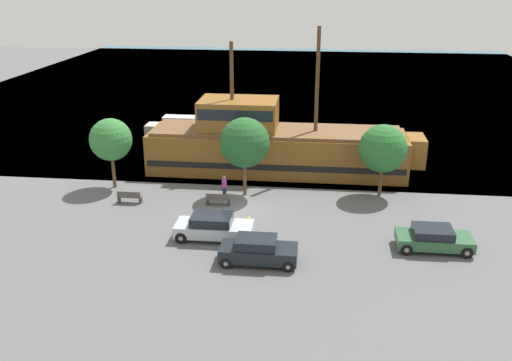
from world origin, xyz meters
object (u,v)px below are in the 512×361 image
object	(u,v)px
moored_boat_dockside	(184,128)
parked_car_curb_front	(214,227)
bench_promenade_east	(218,199)
parked_car_curb_rear	(434,238)
bench_promenade_west	(129,197)
pirate_ship	(273,145)
pedestrian_walking_near	(224,187)
parked_car_curb_mid	(258,251)
fire_hydrant	(249,222)

from	to	relation	value
moored_boat_dockside	parked_car_curb_front	xyz separation A→B (m)	(6.91, -22.08, 0.08)
moored_boat_dockside	bench_promenade_east	size ratio (longest dim) A/B	4.90
parked_car_curb_rear	moored_boat_dockside	bearing A→B (deg)	131.22
parked_car_curb_front	bench_promenade_west	distance (m)	8.12
pirate_ship	pedestrian_walking_near	bearing A→B (deg)	-113.84
parked_car_curb_rear	bench_promenade_west	xyz separation A→B (m)	(-19.05, 4.71, -0.23)
parked_car_curb_mid	parked_car_curb_rear	world-z (taller)	parked_car_curb_mid
pirate_ship	pedestrian_walking_near	xyz separation A→B (m)	(-2.78, -6.29, -1.22)
moored_boat_dockside	fire_hydrant	size ratio (longest dim) A/B	9.96
parked_car_curb_mid	pedestrian_walking_near	xyz separation A→B (m)	(-3.27, 8.80, 0.14)
parked_car_curb_front	parked_car_curb_rear	bearing A→B (deg)	-0.05
parked_car_curb_front	bench_promenade_west	world-z (taller)	parked_car_curb_front
bench_promenade_east	pedestrian_walking_near	world-z (taller)	pedestrian_walking_near
pirate_ship	fire_hydrant	bearing A→B (deg)	-92.91
bench_promenade_east	bench_promenade_west	size ratio (longest dim) A/B	0.97
bench_promenade_west	moored_boat_dockside	bearing A→B (deg)	90.98
pirate_ship	bench_promenade_west	bearing A→B (deg)	-139.45
bench_promenade_east	fire_hydrant	bearing A→B (deg)	-53.69
moored_boat_dockside	bench_promenade_east	xyz separation A→B (m)	(6.27, -17.13, -0.22)
pirate_ship	moored_boat_dockside	world-z (taller)	pirate_ship
pirate_ship	bench_promenade_east	size ratio (longest dim) A/B	13.42
moored_boat_dockside	parked_car_curb_rear	size ratio (longest dim) A/B	1.84
pedestrian_walking_near	bench_promenade_west	bearing A→B (deg)	-167.18
moored_boat_dockside	pedestrian_walking_near	distance (m)	17.24
parked_car_curb_front	bench_promenade_west	xyz separation A→B (m)	(-6.61, 4.70, -0.30)
moored_boat_dockside	parked_car_curb_rear	world-z (taller)	moored_boat_dockside
parked_car_curb_front	parked_car_curb_mid	bearing A→B (deg)	-42.93
fire_hydrant	pedestrian_walking_near	bearing A→B (deg)	116.11
parked_car_curb_rear	bench_promenade_west	size ratio (longest dim) A/B	2.58
moored_boat_dockside	parked_car_curb_mid	bearing A→B (deg)	-68.41
parked_car_curb_rear	fire_hydrant	distance (m)	10.72
bench_promenade_west	pedestrian_walking_near	world-z (taller)	pedestrian_walking_near
bench_promenade_west	parked_car_curb_front	bearing A→B (deg)	-35.40
parked_car_curb_mid	bench_promenade_west	world-z (taller)	parked_car_curb_mid
parked_car_curb_mid	pedestrian_walking_near	size ratio (longest dim) A/B	2.42
parked_car_curb_mid	fire_hydrant	size ratio (longest dim) A/B	5.37
parked_car_curb_mid	bench_promenade_east	distance (m)	8.41
moored_boat_dockside	fire_hydrant	xyz separation A→B (m)	(8.75, -20.50, -0.24)
fire_hydrant	parked_car_curb_mid	bearing A→B (deg)	-76.20
pirate_ship	pedestrian_walking_near	size ratio (longest dim) A/B	12.30
moored_boat_dockside	pedestrian_walking_near	xyz separation A→B (m)	(6.52, -15.96, 0.21)
pirate_ship	parked_car_curb_front	distance (m)	12.70
bench_promenade_west	fire_hydrant	bearing A→B (deg)	-20.30
parked_car_curb_rear	pirate_ship	bearing A→B (deg)	128.99
pirate_ship	parked_car_curb_front	world-z (taller)	pirate_ship
pirate_ship	bench_promenade_west	xyz separation A→B (m)	(-9.01, -7.71, -1.64)
fire_hydrant	bench_promenade_east	size ratio (longest dim) A/B	0.49
moored_boat_dockside	bench_promenade_east	bearing A→B (deg)	-69.89
parked_car_curb_rear	fire_hydrant	bearing A→B (deg)	171.51
moored_boat_dockside	parked_car_curb_rear	bearing A→B (deg)	-48.78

